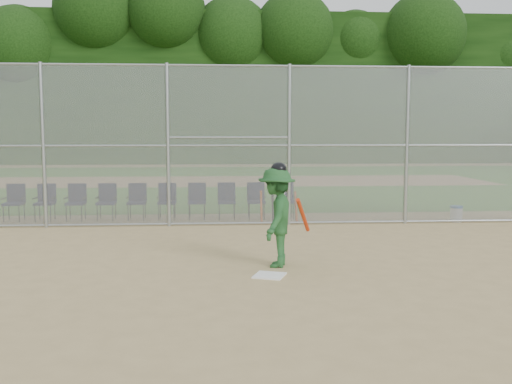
{
  "coord_description": "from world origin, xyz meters",
  "views": [
    {
      "loc": [
        -0.8,
        -9.16,
        2.33
      ],
      "look_at": [
        0.0,
        2.5,
        1.1
      ],
      "focal_mm": 40.0,
      "sensor_mm": 36.0,
      "label": 1
    }
  ],
  "objects": [
    {
      "name": "ground",
      "position": [
        0.0,
        0.0,
        0.0
      ],
      "size": [
        100.0,
        100.0,
        0.0
      ],
      "primitive_type": "plane",
      "color": "tan",
      "rests_on": "ground"
    },
    {
      "name": "chair_0",
      "position": [
        -6.16,
        6.12,
        0.48
      ],
      "size": [
        0.54,
        0.52,
        0.96
      ],
      "primitive_type": null,
      "color": "#0E0F36",
      "rests_on": "ground"
    },
    {
      "name": "home_plate",
      "position": [
        0.04,
        -0.13,
        0.01
      ],
      "size": [
        0.61,
        0.61,
        0.02
      ],
      "primitive_type": "cube",
      "rotation": [
        0.0,
        0.0,
        -0.36
      ],
      "color": "white",
      "rests_on": "ground"
    },
    {
      "name": "chair_4",
      "position": [
        -2.95,
        6.12,
        0.48
      ],
      "size": [
        0.54,
        0.52,
        0.96
      ],
      "primitive_type": null,
      "color": "#0E0F36",
      "rests_on": "ground"
    },
    {
      "name": "chair_2",
      "position": [
        -4.55,
        6.12,
        0.48
      ],
      "size": [
        0.54,
        0.52,
        0.96
      ],
      "primitive_type": null,
      "color": "#0E0F36",
      "rests_on": "ground"
    },
    {
      "name": "spare_bats",
      "position": [
        0.78,
        5.31,
        0.41
      ],
      "size": [
        0.96,
        0.39,
        0.83
      ],
      "color": "#D84C14",
      "rests_on": "ground"
    },
    {
      "name": "dirt_patch_far",
      "position": [
        0.0,
        18.0,
        0.01
      ],
      "size": [
        24.0,
        24.0,
        0.0
      ],
      "primitive_type": "plane",
      "color": "tan",
      "rests_on": "ground"
    },
    {
      "name": "backstop_fence",
      "position": [
        0.0,
        5.0,
        2.07
      ],
      "size": [
        16.09,
        0.09,
        4.0
      ],
      "color": "gray",
      "rests_on": "ground"
    },
    {
      "name": "chair_8",
      "position": [
        0.26,
        6.12,
        0.48
      ],
      "size": [
        0.54,
        0.52,
        0.96
      ],
      "primitive_type": null,
      "color": "#0E0F36",
      "rests_on": "ground"
    },
    {
      "name": "water_cooler",
      "position": [
        5.43,
        5.17,
        0.21
      ],
      "size": [
        0.33,
        0.33,
        0.42
      ],
      "color": "white",
      "rests_on": "ground"
    },
    {
      "name": "chair_9",
      "position": [
        1.06,
        6.12,
        0.48
      ],
      "size": [
        0.54,
        0.52,
        0.96
      ],
      "primitive_type": null,
      "color": "#0E0F36",
      "rests_on": "ground"
    },
    {
      "name": "chair_6",
      "position": [
        -1.35,
        6.12,
        0.48
      ],
      "size": [
        0.54,
        0.52,
        0.96
      ],
      "primitive_type": null,
      "color": "#0E0F36",
      "rests_on": "ground"
    },
    {
      "name": "grass_strip",
      "position": [
        0.0,
        18.0,
        0.01
      ],
      "size": [
        100.0,
        100.0,
        0.0
      ],
      "primitive_type": "plane",
      "color": "#346B20",
      "rests_on": "ground"
    },
    {
      "name": "chair_3",
      "position": [
        -3.75,
        6.12,
        0.48
      ],
      "size": [
        0.54,
        0.52,
        0.96
      ],
      "primitive_type": null,
      "color": "#0E0F36",
      "rests_on": "ground"
    },
    {
      "name": "chair_7",
      "position": [
        -0.55,
        6.12,
        0.48
      ],
      "size": [
        0.54,
        0.52,
        0.96
      ],
      "primitive_type": null,
      "color": "#0E0F36",
      "rests_on": "ground"
    },
    {
      "name": "chair_1",
      "position": [
        -5.36,
        6.12,
        0.48
      ],
      "size": [
        0.54,
        0.52,
        0.96
      ],
      "primitive_type": null,
      "color": "#0E0F36",
      "rests_on": "ground"
    },
    {
      "name": "batter_at_plate",
      "position": [
        0.23,
        0.56,
        0.88
      ],
      "size": [
        1.03,
        1.34,
        1.82
      ],
      "color": "#215326",
      "rests_on": "ground"
    },
    {
      "name": "treeline",
      "position": [
        0.0,
        20.0,
        5.5
      ],
      "size": [
        81.0,
        60.0,
        11.0
      ],
      "color": "black",
      "rests_on": "ground"
    },
    {
      "name": "chair_5",
      "position": [
        -2.15,
        6.12,
        0.48
      ],
      "size": [
        0.54,
        0.52,
        0.96
      ],
      "primitive_type": null,
      "color": "#0E0F36",
      "rests_on": "ground"
    }
  ]
}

